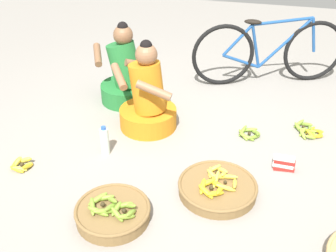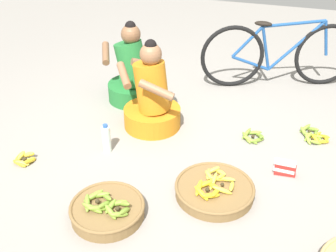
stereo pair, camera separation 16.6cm
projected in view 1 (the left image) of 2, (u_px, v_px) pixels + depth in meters
ground_plane at (174, 149)px, 3.36m from camera, size 10.00×10.00×0.00m
vendor_woman_front at (147, 101)px, 3.54m from camera, size 0.65×0.52×0.83m
vendor_woman_behind at (125, 77)px, 3.98m from camera, size 0.74×0.54×0.82m
bicycle_leaning at (269, 52)px, 4.31m from camera, size 1.60×0.67×0.73m
banana_basket_front_right at (113, 212)px, 2.64m from camera, size 0.51×0.51×0.17m
banana_basket_back_left at (217, 187)px, 2.87m from camera, size 0.58×0.58×0.15m
loose_bananas_back_right at (309, 131)px, 3.56m from camera, size 0.28×0.30×0.08m
loose_bananas_mid_right at (250, 134)px, 3.52m from camera, size 0.22×0.22×0.09m
loose_bananas_near_vendor at (22, 164)px, 3.13m from camera, size 0.16×0.17×0.08m
water_bottle at (105, 141)px, 3.25m from camera, size 0.07×0.07×0.26m
packet_carton_stack at (284, 163)px, 3.10m from camera, size 0.17×0.07×0.12m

